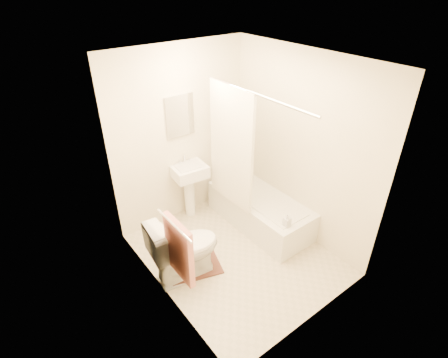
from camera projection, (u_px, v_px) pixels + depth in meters
floor at (236, 254)px, 4.44m from camera, size 2.40×2.40×0.00m
ceiling at (241, 60)px, 3.20m from camera, size 2.40×2.40×0.00m
wall_back at (181, 137)px, 4.64m from camera, size 2.00×0.02×2.40m
wall_left at (156, 205)px, 3.30m from camera, size 0.02×2.40×2.40m
wall_right at (300, 148)px, 4.34m from camera, size 0.02×2.40×2.40m
mirror at (180, 116)px, 4.47m from camera, size 0.40×0.03×0.55m
curtain_rod at (256, 94)px, 3.63m from camera, size 0.03×1.70×0.03m
shower_curtain at (231, 148)px, 4.31m from camera, size 0.04×0.80×1.55m
towel_bar at (174, 225)px, 3.21m from camera, size 0.02×0.60×0.02m
towel at (179, 250)px, 3.39m from camera, size 0.06×0.45×0.66m
toilet_paper at (161, 236)px, 3.68m from camera, size 0.11×0.12×0.12m
toilet at (185, 249)px, 3.96m from camera, size 0.86×0.54×0.80m
sink at (190, 189)px, 4.94m from camera, size 0.49×0.40×0.89m
bathtub at (260, 210)px, 4.88m from camera, size 0.67×1.53×0.43m
bath_mat at (194, 266)px, 4.26m from camera, size 0.74×0.63×0.02m
soap_bottle at (287, 220)px, 4.20m from camera, size 0.08×0.08×0.17m
scrub_brush at (234, 182)px, 5.08m from camera, size 0.09×0.21×0.04m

